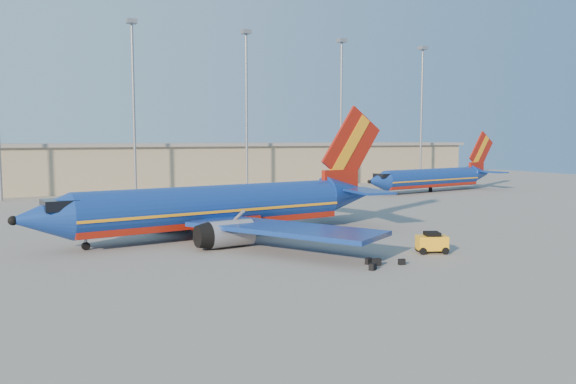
{
  "coord_description": "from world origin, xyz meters",
  "views": [
    {
      "loc": [
        -23.86,
        -48.55,
        9.27
      ],
      "look_at": [
        1.07,
        1.36,
        4.0
      ],
      "focal_mm": 35.0,
      "sensor_mm": 36.0,
      "label": 1
    }
  ],
  "objects": [
    {
      "name": "ground",
      "position": [
        0.0,
        0.0,
        0.0
      ],
      "size": [
        220.0,
        220.0,
        0.0
      ],
      "primitive_type": "plane",
      "color": "slate",
      "rests_on": "ground"
    },
    {
      "name": "terminal_building",
      "position": [
        10.0,
        58.0,
        4.32
      ],
      "size": [
        122.0,
        16.0,
        8.5
      ],
      "color": "gray",
      "rests_on": "ground"
    },
    {
      "name": "light_mast_row",
      "position": [
        5.0,
        46.0,
        17.55
      ],
      "size": [
        101.6,
        1.6,
        28.65
      ],
      "color": "gray",
      "rests_on": "ground"
    },
    {
      "name": "aircraft_main",
      "position": [
        -5.57,
        1.82,
        2.75
      ],
      "size": [
        38.04,
        36.42,
        12.89
      ],
      "rotation": [
        0.0,
        0.0,
        0.11
      ],
      "color": "navy",
      "rests_on": "ground"
    },
    {
      "name": "aircraft_second",
      "position": [
        43.24,
        28.19,
        2.47
      ],
      "size": [
        31.75,
        12.29,
        10.78
      ],
      "rotation": [
        0.0,
        0.0,
        0.14
      ],
      "color": "navy",
      "rests_on": "ground"
    },
    {
      "name": "baggage_tug",
      "position": [
        6.79,
        -13.45,
        0.91
      ],
      "size": [
        2.81,
        2.31,
        1.75
      ],
      "rotation": [
        0.0,
        0.0,
        -0.41
      ],
      "color": "#EEA515",
      "rests_on": "ground"
    },
    {
      "name": "luggage_pile",
      "position": [
        0.03,
        -15.53,
        0.24
      ],
      "size": [
        3.54,
        2.2,
        0.54
      ],
      "color": "black",
      "rests_on": "ground"
    }
  ]
}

